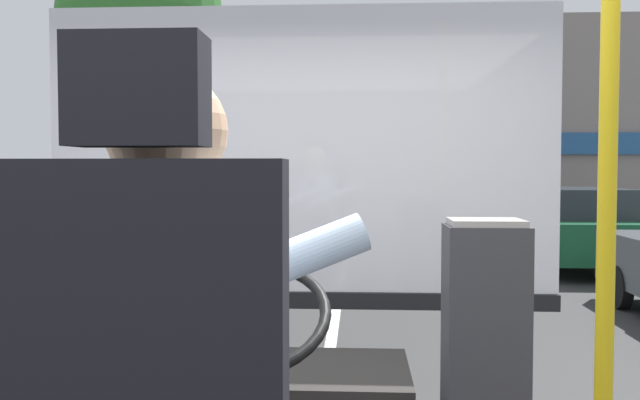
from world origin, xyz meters
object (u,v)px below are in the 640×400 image
(fare_box, at_px, (484,371))
(parked_car_green, at_px, (572,226))
(handrail_pole, at_px, (607,189))
(bus_driver, at_px, (174,336))

(fare_box, height_order, parked_car_green, fare_box)
(handrail_pole, relative_size, parked_car_green, 0.50)
(handrail_pole, bearing_deg, parked_car_green, 73.15)
(bus_driver, bearing_deg, parked_car_green, 69.35)
(handrail_pole, bearing_deg, fare_box, 109.15)
(handrail_pole, bearing_deg, bus_driver, -158.18)
(handrail_pole, xyz_separation_m, fare_box, (-0.19, 0.54, -0.61))
(fare_box, xyz_separation_m, parked_car_green, (3.51, 10.43, -0.38))
(fare_box, relative_size, parked_car_green, 0.22)
(parked_car_green, bearing_deg, bus_driver, -110.65)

